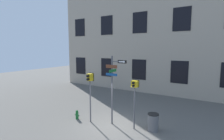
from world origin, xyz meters
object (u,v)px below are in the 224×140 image
(pedestrian_signal_left, at_px, (90,84))
(pedestrian_signal_right, at_px, (135,91))
(trash_bin, at_px, (153,122))
(fire_hydrant, at_px, (77,115))
(street_sign_pole, at_px, (113,84))

(pedestrian_signal_left, relative_size, pedestrian_signal_right, 1.09)
(trash_bin, bearing_deg, pedestrian_signal_right, -160.24)
(fire_hydrant, height_order, trash_bin, trash_bin)
(pedestrian_signal_right, relative_size, fire_hydrant, 4.75)
(trash_bin, bearing_deg, pedestrian_signal_left, -166.46)
(pedestrian_signal_left, height_order, trash_bin, pedestrian_signal_left)
(pedestrian_signal_right, bearing_deg, fire_hydrant, -170.24)
(pedestrian_signal_left, xyz_separation_m, pedestrian_signal_right, (2.71, 0.54, -0.21))
(pedestrian_signal_right, distance_m, trash_bin, 2.01)
(pedestrian_signal_left, bearing_deg, pedestrian_signal_right, 11.19)
(street_sign_pole, distance_m, fire_hydrant, 3.29)
(trash_bin, bearing_deg, street_sign_pole, -169.78)
(street_sign_pole, xyz_separation_m, pedestrian_signal_left, (-1.36, -0.47, -0.07))
(fire_hydrant, distance_m, trash_bin, 4.83)
(street_sign_pole, distance_m, pedestrian_signal_left, 1.44)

